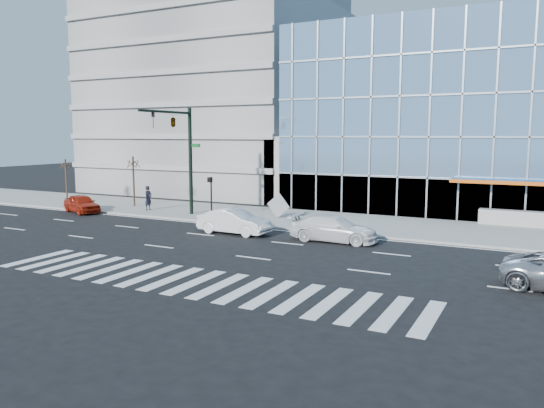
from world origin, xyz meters
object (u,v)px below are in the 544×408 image
(white_suv, at_px, (334,229))
(tilted_panel, at_px, (278,205))
(white_sedan, at_px, (234,222))
(red_sedan, at_px, (82,204))
(street_tree_near, at_px, (133,163))
(ped_signal_post, at_px, (211,191))
(traffic_signal, at_px, (178,135))
(street_tree_far, at_px, (66,165))
(pedestrian, at_px, (148,198))

(white_suv, relative_size, tilted_panel, 3.97)
(white_sedan, bearing_deg, red_sedan, 83.76)
(red_sedan, distance_m, tilted_panel, 16.02)
(white_sedan, xyz_separation_m, red_sedan, (-15.48, 2.22, -0.05))
(street_tree_near, bearing_deg, ped_signal_post, -15.06)
(white_suv, bearing_deg, white_sedan, 93.77)
(traffic_signal, xyz_separation_m, white_sedan, (6.74, -3.40, -5.39))
(ped_signal_post, xyz_separation_m, street_tree_far, (-17.50, 2.56, 1.30))
(red_sedan, bearing_deg, white_suv, -72.01)
(red_sedan, height_order, pedestrian, pedestrian)
(white_sedan, xyz_separation_m, tilted_panel, (0.07, 6.07, 0.29))
(street_tree_near, relative_size, pedestrian, 2.18)
(red_sedan, distance_m, pedestrian, 5.23)
(traffic_signal, xyz_separation_m, red_sedan, (-8.74, -1.18, -5.44))
(white_suv, bearing_deg, street_tree_far, 76.68)
(street_tree_near, distance_m, pedestrian, 4.03)
(ped_signal_post, xyz_separation_m, tilted_panel, (4.31, 2.29, -1.08))
(pedestrian, distance_m, tilted_panel, 11.17)
(white_suv, xyz_separation_m, pedestrian, (-17.44, 4.33, 0.37))
(pedestrian, bearing_deg, red_sedan, 122.44)
(white_suv, bearing_deg, traffic_signal, 76.23)
(street_tree_far, height_order, red_sedan, street_tree_far)
(white_suv, height_order, white_sedan, white_sedan)
(street_tree_near, bearing_deg, white_sedan, -24.74)
(white_sedan, bearing_deg, traffic_signal, 65.13)
(street_tree_near, xyz_separation_m, street_tree_far, (-8.00, 0.00, -0.33))
(street_tree_far, bearing_deg, white_suv, -11.45)
(pedestrian, bearing_deg, white_sedan, -113.50)
(ped_signal_post, bearing_deg, street_tree_far, 171.69)
(street_tree_near, distance_m, white_sedan, 15.43)
(street_tree_near, distance_m, white_suv, 21.15)
(traffic_signal, xyz_separation_m, street_tree_near, (-7.00, 2.93, -2.39))
(traffic_signal, relative_size, street_tree_near, 1.89)
(street_tree_far, height_order, tilted_panel, street_tree_far)
(white_suv, bearing_deg, ped_signal_post, 71.67)
(white_sedan, bearing_deg, street_tree_near, 67.17)
(ped_signal_post, distance_m, street_tree_far, 17.73)
(street_tree_far, relative_size, white_suv, 0.75)
(traffic_signal, relative_size, tilted_panel, 6.15)
(ped_signal_post, height_order, street_tree_near, street_tree_near)
(white_sedan, distance_m, pedestrian, 12.11)
(street_tree_far, distance_m, tilted_panel, 21.94)
(street_tree_near, relative_size, tilted_panel, 3.25)
(street_tree_far, distance_m, red_sedan, 7.97)
(street_tree_far, distance_m, pedestrian, 11.03)
(street_tree_far, relative_size, red_sedan, 0.91)
(red_sedan, bearing_deg, traffic_signal, -60.15)
(street_tree_near, bearing_deg, red_sedan, -112.89)
(pedestrian, bearing_deg, street_tree_near, 63.77)
(white_suv, xyz_separation_m, red_sedan, (-21.88, 1.59, -0.03))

